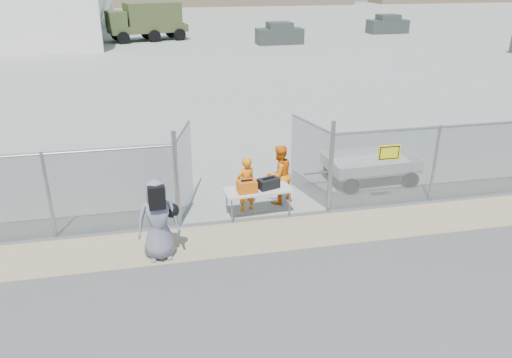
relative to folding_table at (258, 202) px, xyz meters
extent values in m
plane|color=#434343|center=(-0.08, -2.15, -0.37)|extent=(160.00, 160.00, 0.00)
cube|color=gray|center=(-0.08, 39.85, -0.36)|extent=(160.00, 80.00, 0.01)
cube|color=tan|center=(-0.08, -1.15, -0.36)|extent=(44.00, 1.60, 0.01)
cube|color=orange|center=(-0.32, -0.12, 0.52)|extent=(0.51, 0.35, 0.31)
cube|color=black|center=(0.28, 0.01, 0.50)|extent=(0.62, 0.47, 0.26)
imported|color=orange|center=(-0.26, 0.32, 0.39)|extent=(0.65, 0.54, 1.53)
imported|color=orange|center=(0.73, 0.62, 0.47)|extent=(1.01, 0.91, 1.68)
imported|color=slate|center=(-2.60, -1.60, 0.58)|extent=(0.98, 0.67, 1.91)
camera|label=1|loc=(-2.48, -11.58, 5.72)|focal=35.00mm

